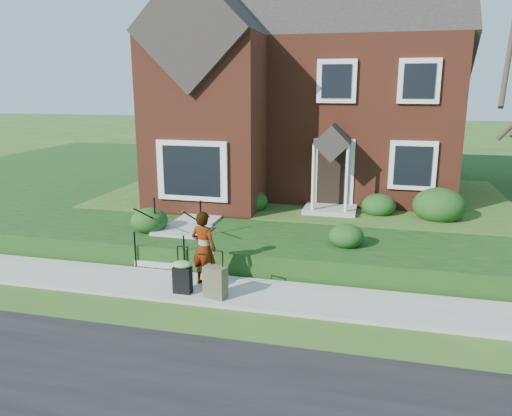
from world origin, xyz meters
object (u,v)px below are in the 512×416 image
(suitcase_black, at_px, (182,275))
(suitcase_olive, at_px, (215,282))
(woman, at_px, (204,248))
(front_steps, at_px, (175,241))

(suitcase_black, distance_m, suitcase_olive, 0.78)
(suitcase_black, height_order, suitcase_olive, suitcase_black)
(woman, height_order, suitcase_olive, woman)
(front_steps, height_order, suitcase_black, front_steps)
(woman, bearing_deg, suitcase_black, 75.96)
(woman, relative_size, suitcase_olive, 1.64)
(front_steps, relative_size, suitcase_olive, 1.94)
(front_steps, bearing_deg, suitcase_olive, -50.70)
(front_steps, distance_m, suitcase_black, 2.49)
(front_steps, height_order, suitcase_olive, front_steps)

